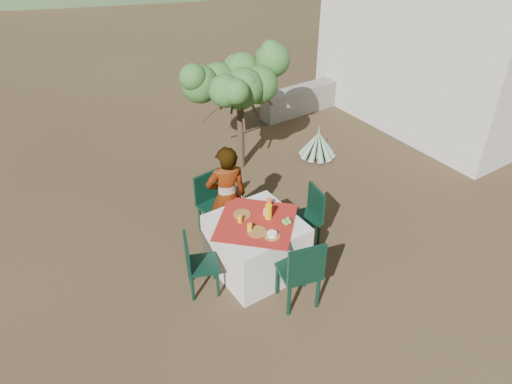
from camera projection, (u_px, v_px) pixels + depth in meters
ground at (268, 260)px, 6.68m from camera, size 160.00×160.00×0.00m
table at (256, 245)px, 6.35m from camera, size 1.30×1.30×0.76m
chair_far at (212, 201)px, 6.96m from camera, size 0.45×0.45×0.90m
chair_near at (301, 271)px, 5.72m from camera, size 0.55×0.55×0.99m
chair_left at (196, 262)px, 5.97m from camera, size 0.49×0.49×0.83m
chair_right at (308, 215)px, 6.71m from camera, size 0.47×0.47×0.88m
person at (227, 197)px, 6.59m from camera, size 0.63×0.50×1.51m
shrub_tree at (241, 86)px, 7.93m from camera, size 1.55×1.52×1.82m
agave at (318, 145)px, 8.82m from camera, size 0.67×0.66×0.71m
guesthouse at (453, 41)px, 9.63m from camera, size 3.20×4.20×3.00m
stone_wall at (316, 95)px, 10.50m from camera, size 2.60×0.35×0.55m
plate_far at (242, 214)px, 6.25m from camera, size 0.23×0.23×0.01m
plate_near at (257, 232)px, 5.96m from camera, size 0.23×0.23×0.01m
glass_far at (240, 219)px, 6.10m from camera, size 0.06×0.06×0.09m
glass_near at (250, 227)px, 5.96m from camera, size 0.06×0.06×0.10m
juice_pitcher at (268, 212)px, 6.15m from camera, size 0.09×0.09×0.19m
bowl_plate at (272, 236)px, 5.90m from camera, size 0.20×0.20×0.01m
white_bowl at (272, 234)px, 5.88m from camera, size 0.12×0.12×0.04m
jar_left at (269, 209)px, 6.27m from camera, size 0.06×0.06×0.09m
jar_right at (269, 202)px, 6.38m from camera, size 0.07×0.07×0.11m
napkin_holder at (267, 212)px, 6.22m from camera, size 0.08×0.05×0.09m
fruit_cluster at (287, 221)px, 6.09m from camera, size 0.13×0.12×0.06m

